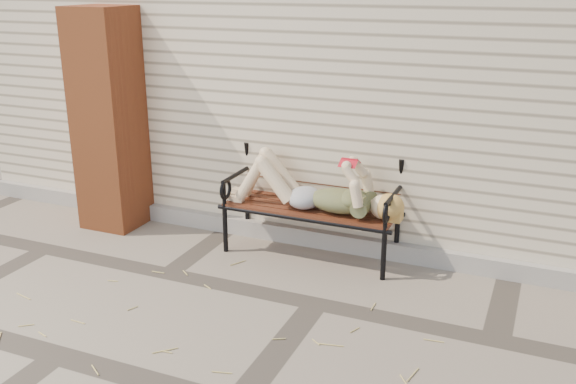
% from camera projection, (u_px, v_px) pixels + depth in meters
% --- Properties ---
extents(ground, '(80.00, 80.00, 0.00)m').
position_uv_depth(ground, '(316.00, 304.00, 4.62)').
color(ground, '#7B6C5E').
rests_on(ground, ground).
extents(house_wall, '(8.00, 4.00, 3.00)m').
position_uv_depth(house_wall, '(418.00, 50.00, 6.75)').
color(house_wall, beige).
rests_on(house_wall, ground).
extents(foundation_strip, '(8.00, 0.10, 0.15)m').
position_uv_depth(foundation_strip, '(356.00, 245.00, 5.44)').
color(foundation_strip, gray).
rests_on(foundation_strip, ground).
extents(brick_pillar, '(0.50, 0.50, 2.00)m').
position_uv_depth(brick_pillar, '(109.00, 120.00, 5.80)').
color(brick_pillar, '#A44D25').
rests_on(brick_pillar, ground).
extents(garden_bench, '(1.56, 0.62, 1.01)m').
position_uv_depth(garden_bench, '(315.00, 188.00, 5.33)').
color(garden_bench, black).
rests_on(garden_bench, ground).
extents(reading_woman, '(1.48, 0.34, 0.46)m').
position_uv_depth(reading_woman, '(311.00, 189.00, 5.21)').
color(reading_woman, '#092D41').
rests_on(reading_woman, ground).
extents(straw_scatter, '(2.96, 1.72, 0.01)m').
position_uv_depth(straw_scatter, '(210.00, 313.00, 4.48)').
color(straw_scatter, tan).
rests_on(straw_scatter, ground).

